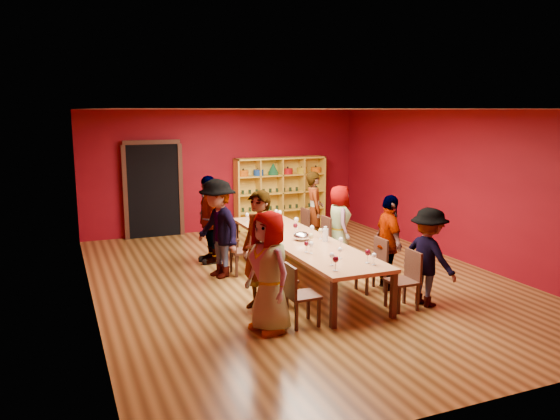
% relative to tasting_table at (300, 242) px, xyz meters
% --- Properties ---
extents(room_shell, '(7.10, 9.10, 3.04)m').
position_rel_tasting_table_xyz_m(room_shell, '(0.00, 0.00, 0.80)').
color(room_shell, '#563616').
rests_on(room_shell, ground).
extents(tasting_table, '(1.10, 4.50, 0.75)m').
position_rel_tasting_table_xyz_m(tasting_table, '(0.00, 0.00, 0.00)').
color(tasting_table, '#AD7248').
rests_on(tasting_table, ground).
extents(doorway, '(1.40, 0.17, 2.30)m').
position_rel_tasting_table_xyz_m(doorway, '(-1.80, 4.43, 0.42)').
color(doorway, black).
rests_on(doorway, ground).
extents(shelving_unit, '(2.40, 0.40, 1.80)m').
position_rel_tasting_table_xyz_m(shelving_unit, '(1.40, 4.32, 0.28)').
color(shelving_unit, gold).
rests_on(shelving_unit, ground).
extents(chair_person_left_0, '(0.42, 0.42, 0.89)m').
position_rel_tasting_table_xyz_m(chair_person_left_0, '(-0.91, -1.89, -0.20)').
color(chair_person_left_0, black).
rests_on(chair_person_left_0, ground).
extents(person_left_0, '(0.64, 0.90, 1.68)m').
position_rel_tasting_table_xyz_m(person_left_0, '(-1.34, -1.89, 0.14)').
color(person_left_0, pink).
rests_on(person_left_0, ground).
extents(chair_person_left_1, '(0.42, 0.42, 0.89)m').
position_rel_tasting_table_xyz_m(chair_person_left_1, '(-0.91, -1.11, -0.20)').
color(chair_person_left_1, black).
rests_on(chair_person_left_1, ground).
extents(person_left_1, '(0.68, 0.79, 1.83)m').
position_rel_tasting_table_xyz_m(person_left_1, '(-1.19, -1.11, 0.21)').
color(person_left_1, white).
rests_on(person_left_1, ground).
extents(chair_person_left_3, '(0.42, 0.42, 0.89)m').
position_rel_tasting_table_xyz_m(chair_person_left_3, '(-0.91, 0.74, -0.20)').
color(chair_person_left_3, black).
rests_on(chair_person_left_3, ground).
extents(person_left_3, '(0.78, 1.24, 1.79)m').
position_rel_tasting_table_xyz_m(person_left_3, '(-1.29, 0.74, 0.20)').
color(person_left_3, silver).
rests_on(person_left_3, ground).
extents(chair_person_left_4, '(0.42, 0.42, 0.89)m').
position_rel_tasting_table_xyz_m(chair_person_left_4, '(-0.91, 1.74, -0.20)').
color(chair_person_left_4, black).
rests_on(chair_person_left_4, ground).
extents(person_left_4, '(0.50, 1.03, 1.74)m').
position_rel_tasting_table_xyz_m(person_left_4, '(-1.18, 1.74, 0.17)').
color(person_left_4, '#121833').
rests_on(person_left_4, ground).
extents(chair_person_right_0, '(0.42, 0.42, 0.89)m').
position_rel_tasting_table_xyz_m(chair_person_right_0, '(0.91, -1.89, -0.20)').
color(chair_person_right_0, black).
rests_on(chair_person_right_0, ground).
extents(person_right_0, '(0.61, 1.05, 1.53)m').
position_rel_tasting_table_xyz_m(person_right_0, '(1.29, -1.89, 0.07)').
color(person_right_0, beige).
rests_on(person_right_0, ground).
extents(chair_person_right_1, '(0.42, 0.42, 0.89)m').
position_rel_tasting_table_xyz_m(chair_person_right_1, '(0.91, -1.00, -0.20)').
color(chair_person_right_1, black).
rests_on(chair_person_right_1, ground).
extents(person_right_1, '(0.62, 1.01, 1.61)m').
position_rel_tasting_table_xyz_m(person_right_1, '(1.17, -1.00, 0.11)').
color(person_right_1, '#C08086').
rests_on(person_right_1, ground).
extents(chair_person_right_3, '(0.42, 0.42, 0.89)m').
position_rel_tasting_table_xyz_m(chair_person_right_3, '(0.91, 0.98, -0.20)').
color(chair_person_right_3, black).
rests_on(chair_person_right_3, ground).
extents(person_right_3, '(0.56, 0.81, 1.50)m').
position_rel_tasting_table_xyz_m(person_right_3, '(1.31, 0.98, 0.05)').
color(person_right_3, silver).
rests_on(person_right_3, ground).
extents(chair_person_right_4, '(0.42, 0.42, 0.89)m').
position_rel_tasting_table_xyz_m(chair_person_right_4, '(0.91, 1.97, -0.20)').
color(chair_person_right_4, black).
rests_on(chair_person_right_4, ground).
extents(person_right_4, '(0.61, 0.72, 1.68)m').
position_rel_tasting_table_xyz_m(person_right_4, '(1.24, 1.97, 0.14)').
color(person_right_4, '#545359').
rests_on(person_right_4, ground).
extents(wine_glass_0, '(0.08, 0.08, 0.20)m').
position_rel_tasting_table_xyz_m(wine_glass_0, '(-0.26, -0.97, 0.20)').
color(wine_glass_0, silver).
rests_on(wine_glass_0, tasting_table).
extents(wine_glass_1, '(0.08, 0.08, 0.19)m').
position_rel_tasting_table_xyz_m(wine_glass_1, '(0.31, 1.89, 0.19)').
color(wine_glass_1, silver).
rests_on(wine_glass_1, tasting_table).
extents(wine_glass_2, '(0.08, 0.08, 0.21)m').
position_rel_tasting_table_xyz_m(wine_glass_2, '(0.29, 1.65, 0.20)').
color(wine_glass_2, silver).
rests_on(wine_glass_2, tasting_table).
extents(wine_glass_3, '(0.07, 0.07, 0.18)m').
position_rel_tasting_table_xyz_m(wine_glass_3, '(-0.33, 0.81, 0.18)').
color(wine_glass_3, silver).
rests_on(wine_glass_3, tasting_table).
extents(wine_glass_4, '(0.08, 0.08, 0.20)m').
position_rel_tasting_table_xyz_m(wine_glass_4, '(0.31, -0.91, 0.20)').
color(wine_glass_4, silver).
rests_on(wine_glass_4, tasting_table).
extents(wine_glass_5, '(0.08, 0.08, 0.20)m').
position_rel_tasting_table_xyz_m(wine_glass_5, '(-0.27, -1.69, 0.20)').
color(wine_glass_5, silver).
rests_on(wine_glass_5, tasting_table).
extents(wine_glass_6, '(0.08, 0.08, 0.19)m').
position_rel_tasting_table_xyz_m(wine_glass_6, '(0.33, -0.13, 0.19)').
color(wine_glass_6, silver).
rests_on(wine_glass_6, tasting_table).
extents(wine_glass_7, '(0.09, 0.09, 0.21)m').
position_rel_tasting_table_xyz_m(wine_glass_7, '(0.27, -1.79, 0.21)').
color(wine_glass_7, silver).
rests_on(wine_glass_7, tasting_table).
extents(wine_glass_8, '(0.09, 0.09, 0.22)m').
position_rel_tasting_table_xyz_m(wine_glass_8, '(-0.35, -1.95, 0.21)').
color(wine_glass_8, silver).
rests_on(wine_glass_8, tasting_table).
extents(wine_glass_9, '(0.09, 0.09, 0.22)m').
position_rel_tasting_table_xyz_m(wine_glass_9, '(0.29, 0.82, 0.21)').
color(wine_glass_9, silver).
rests_on(wine_glass_9, tasting_table).
extents(wine_glass_10, '(0.08, 0.08, 0.20)m').
position_rel_tasting_table_xyz_m(wine_glass_10, '(0.28, 0.11, 0.20)').
color(wine_glass_10, silver).
rests_on(wine_glass_10, tasting_table).
extents(wine_glass_11, '(0.08, 0.08, 0.20)m').
position_rel_tasting_table_xyz_m(wine_glass_11, '(-0.29, 1.02, 0.20)').
color(wine_glass_11, silver).
rests_on(wine_glass_11, tasting_table).
extents(wine_glass_12, '(0.07, 0.07, 0.18)m').
position_rel_tasting_table_xyz_m(wine_glass_12, '(-0.21, 1.32, 0.18)').
color(wine_glass_12, silver).
rests_on(wine_glass_12, tasting_table).
extents(wine_glass_13, '(0.07, 0.07, 0.18)m').
position_rel_tasting_table_xyz_m(wine_glass_13, '(-0.37, 1.78, 0.18)').
color(wine_glass_13, silver).
rests_on(wine_glass_13, tasting_table).
extents(wine_glass_14, '(0.07, 0.07, 0.18)m').
position_rel_tasting_table_xyz_m(wine_glass_14, '(0.02, -1.40, 0.18)').
color(wine_glass_14, silver).
rests_on(wine_glass_14, tasting_table).
extents(wine_glass_15, '(0.08, 0.08, 0.19)m').
position_rel_tasting_table_xyz_m(wine_glass_15, '(-0.30, -0.87, 0.19)').
color(wine_glass_15, silver).
rests_on(wine_glass_15, tasting_table).
extents(wine_glass_16, '(0.09, 0.09, 0.22)m').
position_rel_tasting_table_xyz_m(wine_glass_16, '(-0.05, -0.54, 0.21)').
color(wine_glass_16, silver).
rests_on(wine_glass_16, tasting_table).
extents(wine_glass_17, '(0.09, 0.09, 0.21)m').
position_rel_tasting_table_xyz_m(wine_glass_17, '(-0.36, 0.10, 0.20)').
color(wine_glass_17, silver).
rests_on(wine_glass_17, tasting_table).
extents(wine_glass_18, '(0.08, 0.08, 0.21)m').
position_rel_tasting_table_xyz_m(wine_glass_18, '(0.07, 0.38, 0.20)').
color(wine_glass_18, silver).
rests_on(wine_glass_18, tasting_table).
extents(wine_glass_19, '(0.07, 0.07, 0.18)m').
position_rel_tasting_table_xyz_m(wine_glass_19, '(0.31, -1.90, 0.18)').
color(wine_glass_19, silver).
rests_on(wine_glass_19, tasting_table).
extents(spittoon_bowl, '(0.30, 0.30, 0.16)m').
position_rel_tasting_table_xyz_m(spittoon_bowl, '(-0.02, -0.09, 0.12)').
color(spittoon_bowl, silver).
rests_on(spittoon_bowl, tasting_table).
extents(carafe_a, '(0.12, 0.12, 0.24)m').
position_rel_tasting_table_xyz_m(carafe_a, '(-0.20, 0.54, 0.16)').
color(carafe_a, silver).
rests_on(carafe_a, tasting_table).
extents(carafe_b, '(0.12, 0.12, 0.26)m').
position_rel_tasting_table_xyz_m(carafe_b, '(0.32, -0.34, 0.17)').
color(carafe_b, silver).
rests_on(carafe_b, tasting_table).
extents(wine_bottle, '(0.08, 0.08, 0.27)m').
position_rel_tasting_table_xyz_m(wine_bottle, '(0.14, 1.89, 0.15)').
color(wine_bottle, '#14391B').
rests_on(wine_bottle, tasting_table).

